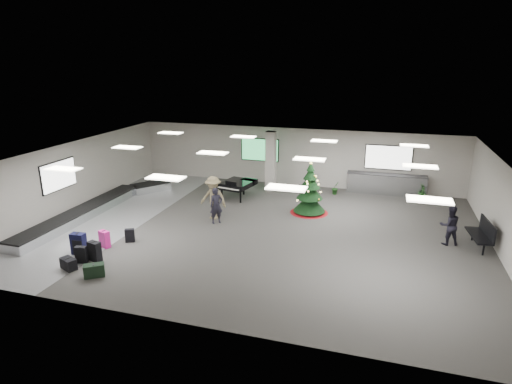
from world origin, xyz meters
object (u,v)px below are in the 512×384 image
(baggage_carousel, at_px, (97,207))
(traveler_a, at_px, (216,206))
(grand_piano, at_px, (237,184))
(potted_plant_right, at_px, (423,193))
(bench, at_px, (483,233))
(potted_plant_left, at_px, (335,188))
(traveler_bench, at_px, (450,225))
(service_counter, at_px, (386,184))
(christmas_tree, at_px, (310,195))
(pink_suitcase, at_px, (105,239))
(traveler_b, at_px, (213,198))

(baggage_carousel, height_order, traveler_a, traveler_a)
(grand_piano, relative_size, potted_plant_right, 2.82)
(bench, height_order, potted_plant_left, bench)
(traveler_bench, distance_m, potted_plant_right, 5.51)
(service_counter, bearing_deg, baggage_carousel, -152.33)
(traveler_bench, relative_size, potted_plant_left, 2.20)
(traveler_bench, xyz_separation_m, potted_plant_right, (-0.55, 5.46, -0.42))
(bench, xyz_separation_m, traveler_a, (-10.50, -0.46, 0.18))
(service_counter, height_order, grand_piano, service_counter)
(traveler_bench, bearing_deg, christmas_tree, -33.95)
(service_counter, xyz_separation_m, pink_suitcase, (-10.11, -10.01, -0.22))
(potted_plant_right, bearing_deg, potted_plant_left, -176.63)
(christmas_tree, xyz_separation_m, potted_plant_right, (5.16, 3.47, -0.50))
(bench, distance_m, potted_plant_left, 7.99)
(christmas_tree, xyz_separation_m, grand_piano, (-3.92, 1.10, -0.13))
(baggage_carousel, relative_size, bench, 5.53)
(traveler_b, height_order, potted_plant_right, traveler_b)
(service_counter, relative_size, traveler_b, 2.09)
(traveler_b, xyz_separation_m, potted_plant_left, (4.77, 5.19, -0.62))
(service_counter, distance_m, christmas_tree, 5.25)
(traveler_a, distance_m, traveler_b, 0.60)
(traveler_a, relative_size, potted_plant_left, 2.23)
(potted_plant_left, bearing_deg, traveler_bench, -46.82)
(baggage_carousel, xyz_separation_m, christmas_tree, (9.48, 2.72, 0.64))
(traveler_a, relative_size, potted_plant_right, 2.19)
(grand_piano, xyz_separation_m, bench, (10.80, -3.09, -0.12))
(baggage_carousel, xyz_separation_m, potted_plant_left, (10.30, 5.93, 0.14))
(pink_suitcase, bearing_deg, potted_plant_right, 58.54)
(grand_piano, xyz_separation_m, traveler_a, (0.29, -3.54, 0.06))
(bench, height_order, traveler_a, traveler_a)
(christmas_tree, height_order, grand_piano, christmas_tree)
(christmas_tree, distance_m, potted_plant_left, 3.35)
(traveler_b, bearing_deg, traveler_bench, 8.47)
(service_counter, bearing_deg, potted_plant_right, -16.98)
(christmas_tree, bearing_deg, traveler_bench, -19.26)
(baggage_carousel, xyz_separation_m, traveler_b, (5.53, 0.74, 0.76))
(service_counter, bearing_deg, bench, -59.64)
(pink_suitcase, distance_m, potted_plant_left, 11.92)
(potted_plant_left, bearing_deg, pink_suitcase, -129.43)
(pink_suitcase, relative_size, traveler_bench, 0.43)
(pink_suitcase, relative_size, christmas_tree, 0.27)
(christmas_tree, xyz_separation_m, potted_plant_left, (0.82, 3.21, -0.50))
(traveler_bench, bearing_deg, service_counter, -83.35)
(service_counter, height_order, bench, same)
(baggage_carousel, xyz_separation_m, potted_plant_right, (14.64, 6.18, 0.15))
(service_counter, relative_size, traveler_bench, 2.60)
(christmas_tree, xyz_separation_m, traveler_b, (-3.95, -1.97, 0.11))
(service_counter, bearing_deg, christmas_tree, -129.92)
(traveler_a, height_order, traveler_bench, traveler_a)
(grand_piano, relative_size, traveler_a, 1.29)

